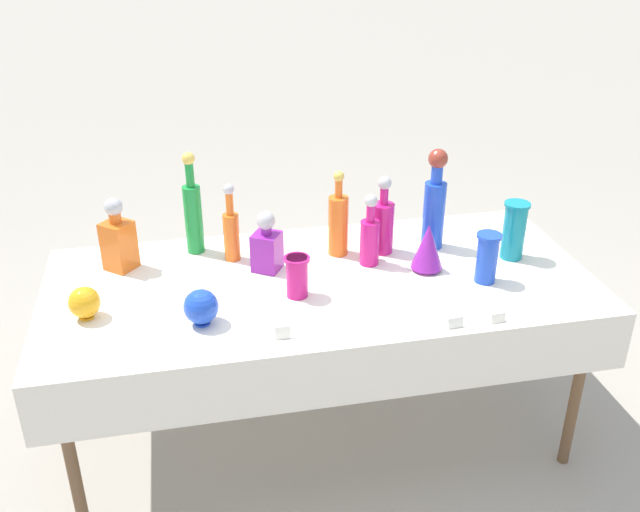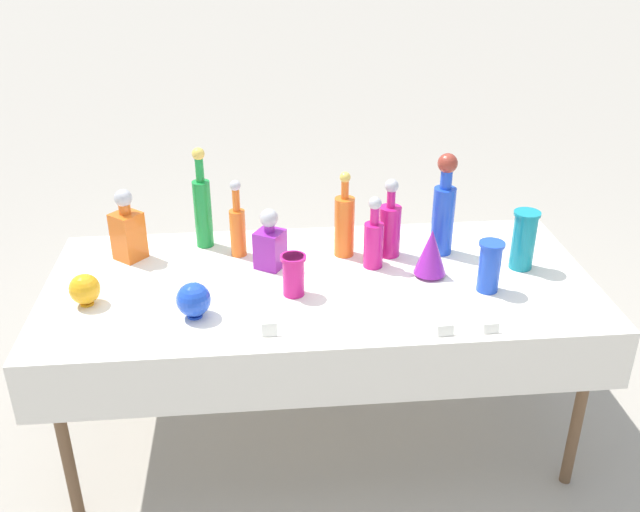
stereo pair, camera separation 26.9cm
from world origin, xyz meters
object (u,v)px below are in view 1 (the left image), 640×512
object	(u,v)px
square_decanter_1	(118,239)
round_bowl_0	(201,307)
tall_bottle_5	(338,222)
slender_vase_1	(514,229)
tall_bottle_0	(435,204)
square_decanter_0	(267,245)
tall_bottle_2	(370,237)
cardboard_box_behind_left	(248,296)
slender_vase_0	(297,275)
cardboard_box_behind_right	(270,291)
tall_bottle_4	(193,212)
round_bowl_1	(84,303)
fluted_vase_0	(428,247)
slender_vase_2	(487,256)
tall_bottle_1	(383,223)
tall_bottle_3	(231,230)

from	to	relation	value
square_decanter_1	round_bowl_0	world-z (taller)	square_decanter_1
tall_bottle_5	slender_vase_1	world-z (taller)	tall_bottle_5
tall_bottle_0	square_decanter_0	world-z (taller)	tall_bottle_0
tall_bottle_2	cardboard_box_behind_left	world-z (taller)	tall_bottle_2
slender_vase_0	cardboard_box_behind_right	size ratio (longest dim) A/B	0.25
cardboard_box_behind_right	tall_bottle_4	bearing A→B (deg)	-121.29
tall_bottle_0	round_bowl_1	xyz separation A→B (m)	(-1.37, -0.29, -0.13)
round_bowl_0	cardboard_box_behind_left	size ratio (longest dim) A/B	0.26
fluted_vase_0	round_bowl_0	bearing A→B (deg)	-166.01
square_decanter_0	slender_vase_2	xyz separation A→B (m)	(0.80, -0.27, 0.00)
tall_bottle_4	square_decanter_0	distance (m)	0.35
tall_bottle_2	tall_bottle_1	bearing A→B (deg)	49.30
fluted_vase_0	round_bowl_1	size ratio (longest dim) A/B	1.63
tall_bottle_0	square_decanter_0	size ratio (longest dim) A/B	1.73
tall_bottle_4	tall_bottle_2	bearing A→B (deg)	-20.58
square_decanter_0	square_decanter_1	bearing A→B (deg)	167.24
tall_bottle_0	cardboard_box_behind_right	xyz separation A→B (m)	(-0.59, 0.78, -0.78)
tall_bottle_0	tall_bottle_3	world-z (taller)	tall_bottle_0
tall_bottle_4	square_decanter_0	bearing A→B (deg)	-39.15
slender_vase_1	square_decanter_1	bearing A→B (deg)	171.65
cardboard_box_behind_left	cardboard_box_behind_right	distance (m)	0.12
square_decanter_0	slender_vase_2	bearing A→B (deg)	-18.37
slender_vase_2	round_bowl_0	size ratio (longest dim) A/B	1.52
tall_bottle_1	slender_vase_2	xyz separation A→B (m)	(0.31, -0.32, -0.02)
tall_bottle_2	square_decanter_1	distance (m)	0.98
round_bowl_0	slender_vase_1	bearing A→B (deg)	11.33
tall_bottle_0	slender_vase_0	xyz separation A→B (m)	(-0.62, -0.29, -0.11)
square_decanter_1	cardboard_box_behind_left	distance (m)	1.14
slender_vase_0	slender_vase_1	bearing A→B (deg)	8.06
slender_vase_0	round_bowl_1	distance (m)	0.75
round_bowl_0	slender_vase_2	bearing A→B (deg)	4.63
square_decanter_1	slender_vase_0	xyz separation A→B (m)	(0.64, -0.36, -0.04)
slender_vase_0	cardboard_box_behind_left	world-z (taller)	slender_vase_0
tall_bottle_1	round_bowl_1	xyz separation A→B (m)	(-1.16, -0.29, -0.07)
tall_bottle_4	round_bowl_1	size ratio (longest dim) A/B	3.61
round_bowl_0	cardboard_box_behind_right	bearing A→B (deg)	71.99
tall_bottle_4	cardboard_box_behind_left	bearing A→B (deg)	66.69
tall_bottle_1	tall_bottle_3	bearing A→B (deg)	174.64
round_bowl_1	cardboard_box_behind_right	size ratio (longest dim) A/B	0.19
tall_bottle_2	square_decanter_1	xyz separation A→B (m)	(-0.97, 0.16, 0.01)
tall_bottle_0	square_decanter_0	distance (m)	0.71
slender_vase_0	tall_bottle_2	bearing A→B (deg)	30.67
square_decanter_0	round_bowl_1	world-z (taller)	square_decanter_0
fluted_vase_0	round_bowl_1	world-z (taller)	fluted_vase_0
square_decanter_1	slender_vase_1	xyz separation A→B (m)	(1.55, -0.23, 0.00)
tall_bottle_1	cardboard_box_behind_left	world-z (taller)	tall_bottle_1
tall_bottle_4	square_decanter_1	size ratio (longest dim) A/B	1.44
tall_bottle_5	slender_vase_0	bearing A→B (deg)	-126.22
square_decanter_1	fluted_vase_0	xyz separation A→B (m)	(1.18, -0.26, -0.02)
cardboard_box_behind_right	square_decanter_1	bearing A→B (deg)	-133.39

